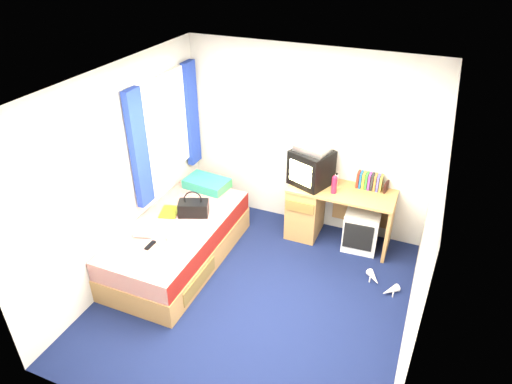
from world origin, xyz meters
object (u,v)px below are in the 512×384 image
at_px(bed, 179,242).
at_px(aerosol_can, 336,180).
at_px(handbag, 194,208).
at_px(colour_swatch_fan, 164,246).
at_px(picture_frame, 386,187).
at_px(remote_control, 150,245).
at_px(vcr, 313,148).
at_px(crt_tv, 311,168).
at_px(pink_water_bottle, 334,185).
at_px(water_bottle, 143,235).
at_px(pillow, 207,184).
at_px(white_heels, 382,284).
at_px(storage_cube, 361,229).
at_px(desk, 319,208).
at_px(towel, 182,233).
at_px(magazine, 169,212).

height_order(bed, aerosol_can, aerosol_can).
bearing_deg(handbag, colour_swatch_fan, -111.22).
height_order(picture_frame, remote_control, picture_frame).
relative_size(bed, aerosol_can, 12.48).
bearing_deg(vcr, remote_control, -112.27).
relative_size(bed, crt_tv, 3.50).
relative_size(pink_water_bottle, water_bottle, 1.06).
bearing_deg(vcr, bed, -121.03).
relative_size(vcr, aerosol_can, 2.48).
bearing_deg(remote_control, handbag, 79.65).
xyz_separation_m(picture_frame, handbag, (-2.09, -1.08, -0.18)).
height_order(pillow, white_heels, pillow).
distance_m(storage_cube, vcr, 1.21).
distance_m(bed, desk, 1.84).
relative_size(handbag, towel, 1.41).
relative_size(pillow, water_bottle, 2.83).
relative_size(storage_cube, remote_control, 3.26).
xyz_separation_m(storage_cube, remote_control, (-2.02, -1.62, 0.29)).
bearing_deg(desk, pink_water_bottle, -30.99).
height_order(aerosol_can, handbag, aerosol_can).
xyz_separation_m(pillow, towel, (0.26, -1.08, -0.01)).
xyz_separation_m(water_bottle, colour_swatch_fan, (0.31, -0.06, -0.03)).
relative_size(vcr, remote_control, 2.48).
distance_m(crt_tv, pink_water_bottle, 0.37).
height_order(storage_cube, white_heels, storage_cube).
xyz_separation_m(pillow, handbag, (0.16, -0.64, 0.03)).
bearing_deg(pillow, desk, 10.96).
bearing_deg(crt_tv, magazine, -123.98).
distance_m(picture_frame, white_heels, 1.18).
bearing_deg(bed, storage_cube, 29.96).
bearing_deg(vcr, picture_frame, 25.63).
distance_m(aerosol_can, towel, 2.00).
relative_size(towel, colour_swatch_fan, 1.30).
height_order(vcr, pink_water_bottle, vcr).
height_order(storage_cube, crt_tv, crt_tv).
distance_m(storage_cube, handbag, 2.12).
bearing_deg(vcr, water_bottle, -117.53).
relative_size(vcr, pink_water_bottle, 1.87).
relative_size(bed, handbag, 4.96).
bearing_deg(magazine, bed, -40.68).
bearing_deg(magazine, crt_tv, 34.15).
bearing_deg(handbag, pillow, 81.95).
xyz_separation_m(picture_frame, magazine, (-2.39, -1.16, -0.27)).
bearing_deg(picture_frame, vcr, -157.74).
height_order(vcr, magazine, vcr).
height_order(aerosol_can, towel, aerosol_can).
relative_size(water_bottle, white_heels, 0.48).
relative_size(pillow, vcr, 1.43).
relative_size(magazine, colour_swatch_fan, 1.27).
xyz_separation_m(desk, water_bottle, (-1.61, -1.55, 0.17)).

